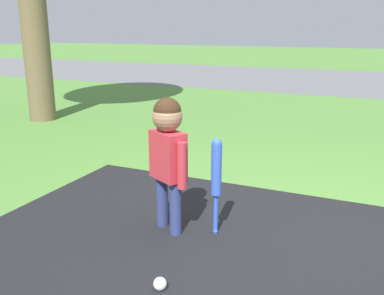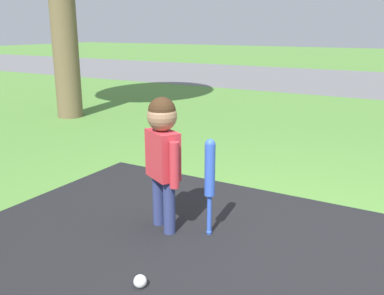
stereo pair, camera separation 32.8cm
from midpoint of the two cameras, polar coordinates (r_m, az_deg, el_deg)
ground_plane at (r=2.88m, az=12.20°, el=-13.76°), size 60.00×60.00×0.00m
street_strip at (r=12.39m, az=22.20°, el=8.10°), size 40.00×6.00×0.01m
child at (r=2.91m, az=-6.47°, el=0.09°), size 0.35×0.25×0.96m
baseball_bat at (r=2.89m, az=0.02°, el=-3.50°), size 0.07×0.07×0.69m
sports_ball at (r=2.49m, az=-8.25°, el=-17.65°), size 0.08×0.08×0.08m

